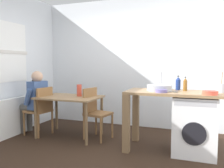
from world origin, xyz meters
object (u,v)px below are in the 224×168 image
(colander, at_px, (210,92))
(dining_table, at_px, (69,102))
(mixing_bowl, at_px, (161,91))
(bottle_squat_brown, at_px, (185,84))
(vase, at_px, (79,90))
(bottle_tall_green, at_px, (178,83))
(chair_opposite, at_px, (95,110))
(chair_person_seat, at_px, (41,108))
(utensil_crock, at_px, (223,88))
(seated_person, at_px, (34,99))
(washing_machine, at_px, (194,125))

(colander, bearing_deg, dining_table, 172.04)
(dining_table, distance_m, mixing_bowl, 1.75)
(bottle_squat_brown, xyz_separation_m, colander, (0.34, -0.36, -0.07))
(bottle_squat_brown, bearing_deg, vase, 177.76)
(bottle_tall_green, distance_m, bottle_squat_brown, 0.15)
(bottle_squat_brown, bearing_deg, dining_table, -179.22)
(chair_opposite, height_order, colander, colander)
(chair_person_seat, relative_size, colander, 4.50)
(mixing_bowl, relative_size, utensil_crock, 0.57)
(bottle_squat_brown, distance_m, utensil_crock, 0.53)
(dining_table, bearing_deg, bottle_tall_green, 3.83)
(colander, bearing_deg, mixing_bowl, 178.24)
(mixing_bowl, distance_m, colander, 0.65)
(colander, bearing_deg, chair_person_seat, 175.70)
(seated_person, xyz_separation_m, washing_machine, (2.87, -0.02, -0.24))
(bottle_tall_green, height_order, bottle_squat_brown, bottle_tall_green)
(dining_table, distance_m, bottle_squat_brown, 2.05)
(chair_opposite, bearing_deg, bottle_squat_brown, 100.26)
(chair_opposite, bearing_deg, colander, 89.79)
(washing_machine, distance_m, utensil_crock, 0.67)
(bottle_tall_green, distance_m, vase, 1.76)
(bottle_tall_green, height_order, mixing_bowl, bottle_tall_green)
(seated_person, xyz_separation_m, colander, (3.06, -0.24, 0.28))
(bottle_squat_brown, height_order, mixing_bowl, bottle_squat_brown)
(dining_table, relative_size, bottle_tall_green, 4.86)
(chair_person_seat, relative_size, vase, 4.18)
(chair_opposite, xyz_separation_m, seated_person, (-1.18, -0.15, 0.16))
(dining_table, relative_size, chair_person_seat, 1.22)
(mixing_bowl, bearing_deg, chair_person_seat, 174.97)
(dining_table, relative_size, colander, 5.50)
(chair_person_seat, height_order, chair_opposite, same)
(washing_machine, bearing_deg, seated_person, 179.53)
(chair_person_seat, distance_m, vase, 0.80)
(vase, bearing_deg, bottle_tall_green, 0.89)
(dining_table, distance_m, utensil_crock, 2.55)
(dining_table, xyz_separation_m, bottle_squat_brown, (2.01, 0.03, 0.37))
(seated_person, distance_m, colander, 3.08)
(chair_opposite, xyz_separation_m, colander, (1.87, -0.39, 0.44))
(chair_person_seat, height_order, washing_machine, chair_person_seat)
(chair_person_seat, distance_m, chair_opposite, 1.04)
(bottle_tall_green, bearing_deg, colander, -45.30)
(seated_person, xyz_separation_m, bottle_tall_green, (2.60, 0.21, 0.35))
(washing_machine, height_order, bottle_tall_green, bottle_tall_green)
(seated_person, height_order, washing_machine, seated_person)
(utensil_crock, relative_size, vase, 1.39)
(chair_opposite, height_order, washing_machine, chair_opposite)
(washing_machine, distance_m, mixing_bowl, 0.72)
(bottle_tall_green, xyz_separation_m, vase, (-1.75, -0.03, -0.17))
(dining_table, height_order, colander, colander)
(chair_opposite, relative_size, vase, 4.18)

